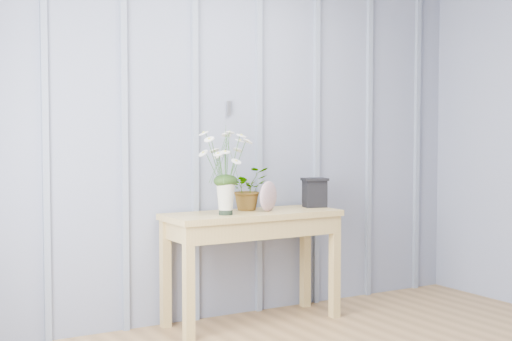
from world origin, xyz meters
TOP-DOWN VIEW (x-y plane):
  - sideboard at (0.06, 1.99)m, footprint 1.20×0.45m
  - daisy_vase at (-0.18, 1.93)m, footprint 0.40×0.31m
  - spider_plant at (0.09, 2.10)m, footprint 0.27×0.23m
  - felt_disc_vessel at (0.16, 1.96)m, footprint 0.21×0.15m
  - carved_box at (0.59, 2.02)m, footprint 0.20×0.17m

SIDE VIEW (x-z plane):
  - sideboard at x=0.06m, z-range 0.26..1.01m
  - felt_disc_vessel at x=0.16m, z-range 0.75..0.96m
  - carved_box at x=0.59m, z-range 0.75..0.96m
  - spider_plant at x=0.09m, z-range 0.75..1.05m
  - daisy_vase at x=-0.18m, z-range 0.82..1.39m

